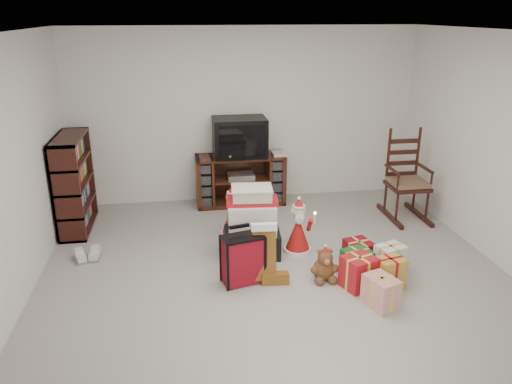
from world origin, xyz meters
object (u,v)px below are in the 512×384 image
sneaker_pair (88,256)px  crt_television (240,137)px  tv_stand (240,180)px  red_suitcase (243,259)px  rocking_chair (405,186)px  bookshelf (74,185)px  santa_figurine (298,231)px  gift_cluster (372,268)px  mrs_claus_figurine (233,216)px  gift_pile (252,226)px  teddy_bear (324,266)px

sneaker_pair → crt_television: size_ratio=0.42×
tv_stand → red_suitcase: tv_stand is taller
rocking_chair → crt_television: crt_television is taller
bookshelf → santa_figurine: 2.92m
santa_figurine → crt_television: crt_television is taller
gift_cluster → mrs_claus_figurine: bearing=134.5°
tv_stand → rocking_chair: size_ratio=1.02×
gift_cluster → crt_television: bearing=114.2°
gift_pile → sneaker_pair: gift_pile is taller
santa_figurine → gift_cluster: 0.99m
gift_cluster → crt_television: crt_television is taller
mrs_claus_figurine → gift_pile: bearing=-73.9°
gift_pile → gift_cluster: gift_pile is taller
gift_pile → bookshelf: bearing=158.0°
bookshelf → gift_pile: (2.13, -1.10, -0.24)m
bookshelf → crt_television: bearing=14.0°
gift_pile → gift_cluster: size_ratio=0.71×
tv_stand → mrs_claus_figurine: size_ratio=1.91×
tv_stand → teddy_bear: tv_stand is taller
red_suitcase → santa_figurine: size_ratio=0.93×
teddy_bear → rocking_chair: bearing=44.5°
rocking_chair → santa_figurine: (-1.69, -0.85, -0.17)m
red_suitcase → mrs_claus_figurine: mrs_claus_figurine is taller
tv_stand → gift_cluster: 2.67m
teddy_bear → red_suitcase: bearing=175.1°
rocking_chair → santa_figurine: size_ratio=1.87×
gift_pile → teddy_bear: (0.66, -0.71, -0.20)m
sneaker_pair → mrs_claus_figurine: bearing=1.7°
tv_stand → santa_figurine: 1.73m
rocking_chair → red_suitcase: rocking_chair is taller
tv_stand → crt_television: crt_television is taller
santa_figurine → crt_television: size_ratio=0.90×
tv_stand → crt_television: bearing=136.3°
bookshelf → santa_figurine: (2.67, -1.12, -0.33)m
teddy_bear → crt_television: bearing=104.2°
tv_stand → mrs_claus_figurine: tv_stand is taller
teddy_bear → mrs_claus_figurine: 1.51m
red_suitcase → gift_cluster: bearing=-19.8°
rocking_chair → teddy_bear: 2.22m
mrs_claus_figurine → gift_cluster: size_ratio=0.59×
gift_pile → crt_television: 1.77m
bookshelf → sneaker_pair: 1.13m
bookshelf → rocking_chair: rocking_chair is taller
rocking_chair → mrs_claus_figurine: (-2.39, -0.28, -0.17)m
gift_pile → santa_figurine: 0.55m
rocking_chair → gift_pile: size_ratio=1.56×
sneaker_pair → red_suitcase: bearing=-36.6°
teddy_bear → crt_television: crt_television is taller
rocking_chair → mrs_claus_figurine: size_ratio=1.87×
teddy_bear → mrs_claus_figurine: mrs_claus_figurine is taller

